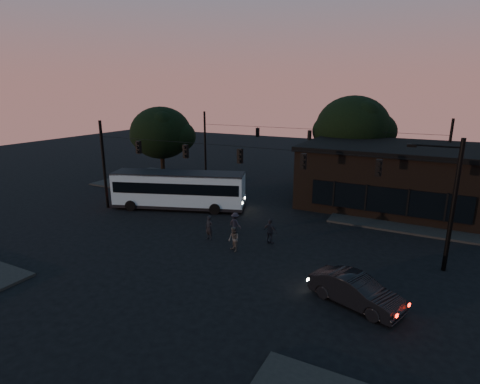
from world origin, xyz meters
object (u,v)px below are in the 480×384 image
at_px(pedestrian_c, 270,231).
at_px(car, 356,291).
at_px(pedestrian_d, 235,223).
at_px(bus, 179,188).
at_px(pedestrian_b, 234,239).
at_px(pedestrian_a, 209,228).
at_px(building, 394,176).

bearing_deg(pedestrian_c, car, 154.33).
distance_m(car, pedestrian_d, 10.87).
relative_size(bus, pedestrian_c, 6.67).
distance_m(pedestrian_b, pedestrian_c, 2.70).
xyz_separation_m(bus, pedestrian_a, (6.02, -4.85, -0.93)).
bearing_deg(pedestrian_c, pedestrian_d, 1.88).
relative_size(building, pedestrian_c, 8.95).
bearing_deg(pedestrian_b, pedestrian_c, 90.10).
height_order(car, pedestrian_d, pedestrian_d).
bearing_deg(pedestrian_c, bus, -7.81).
xyz_separation_m(bus, pedestrian_b, (8.43, -5.81, -0.98)).
bearing_deg(pedestrian_d, pedestrian_b, 130.04).
bearing_deg(pedestrian_d, bus, -9.54).
bearing_deg(pedestrian_a, pedestrian_d, 69.37).
bearing_deg(pedestrian_a, car, -8.75).
distance_m(pedestrian_a, pedestrian_b, 2.60).
height_order(building, bus, building).
xyz_separation_m(bus, pedestrian_c, (10.00, -3.62, -0.92)).
relative_size(car, pedestrian_d, 2.84).
bearing_deg(bus, pedestrian_a, -58.54).
bearing_deg(pedestrian_b, building, 98.19).
xyz_separation_m(building, pedestrian_b, (-7.84, -15.09, -1.91)).
height_order(pedestrian_a, pedestrian_b, pedestrian_a).
xyz_separation_m(car, pedestrian_a, (-10.44, 3.77, 0.12)).
xyz_separation_m(pedestrian_c, pedestrian_d, (-2.89, 0.52, -0.08)).
xyz_separation_m(car, pedestrian_d, (-9.36, 5.53, 0.05)).
height_order(building, pedestrian_a, building).
bearing_deg(pedestrian_b, bus, -178.93).
relative_size(bus, pedestrian_b, 7.18).
height_order(building, pedestrian_d, building).
xyz_separation_m(pedestrian_b, pedestrian_d, (-1.33, 2.72, -0.02)).
bearing_deg(bus, car, -47.33).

